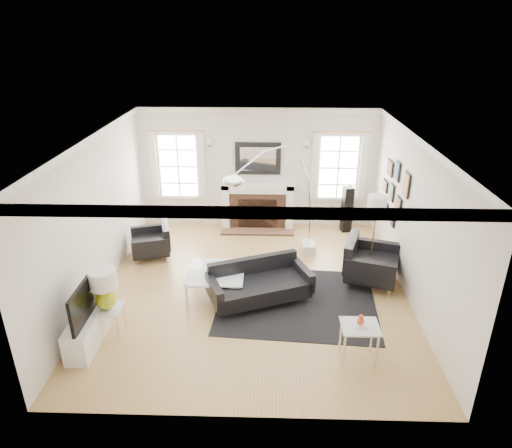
{
  "coord_description": "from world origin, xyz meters",
  "views": [
    {
      "loc": [
        0.26,
        -7.22,
        4.49
      ],
      "look_at": [
        0.03,
        0.3,
        1.18
      ],
      "focal_mm": 32.0,
      "sensor_mm": 36.0,
      "label": 1
    }
  ],
  "objects_px": {
    "fireplace": "(258,206)",
    "arc_floor_lamp": "(275,202)",
    "armchair_right": "(368,263)",
    "armchair_left": "(153,242)",
    "sofa": "(258,284)",
    "coffee_table": "(216,273)",
    "gourd_lamp": "(104,287)"
  },
  "relations": [
    {
      "from": "fireplace",
      "to": "armchair_left",
      "type": "xyz_separation_m",
      "value": [
        -2.14,
        -1.55,
        -0.22
      ]
    },
    {
      "from": "coffee_table",
      "to": "armchair_right",
      "type": "bearing_deg",
      "value": 9.91
    },
    {
      "from": "armchair_right",
      "to": "arc_floor_lamp",
      "type": "distance_m",
      "value": 2.08
    },
    {
      "from": "fireplace",
      "to": "coffee_table",
      "type": "height_order",
      "value": "fireplace"
    },
    {
      "from": "coffee_table",
      "to": "arc_floor_lamp",
      "type": "bearing_deg",
      "value": 45.26
    },
    {
      "from": "armchair_right",
      "to": "fireplace",
      "type": "bearing_deg",
      "value": 130.86
    },
    {
      "from": "sofa",
      "to": "arc_floor_lamp",
      "type": "distance_m",
      "value": 1.65
    },
    {
      "from": "arc_floor_lamp",
      "to": "gourd_lamp",
      "type": "bearing_deg",
      "value": -138.37
    },
    {
      "from": "fireplace",
      "to": "sofa",
      "type": "bearing_deg",
      "value": -88.22
    },
    {
      "from": "fireplace",
      "to": "coffee_table",
      "type": "relative_size",
      "value": 1.69
    },
    {
      "from": "armchair_left",
      "to": "gourd_lamp",
      "type": "bearing_deg",
      "value": -91.21
    },
    {
      "from": "armchair_left",
      "to": "arc_floor_lamp",
      "type": "relative_size",
      "value": 0.41
    },
    {
      "from": "armchair_left",
      "to": "armchair_right",
      "type": "bearing_deg",
      "value": -12.11
    },
    {
      "from": "coffee_table",
      "to": "gourd_lamp",
      "type": "xyz_separation_m",
      "value": [
        -1.53,
        -1.24,
        0.45
      ]
    },
    {
      "from": "armchair_right",
      "to": "coffee_table",
      "type": "xyz_separation_m",
      "value": [
        -2.8,
        -0.49,
        0.02
      ]
    },
    {
      "from": "gourd_lamp",
      "to": "coffee_table",
      "type": "bearing_deg",
      "value": 38.89
    },
    {
      "from": "coffee_table",
      "to": "sofa",
      "type": "bearing_deg",
      "value": -12.69
    },
    {
      "from": "armchair_left",
      "to": "coffee_table",
      "type": "distance_m",
      "value": 2.04
    },
    {
      "from": "sofa",
      "to": "armchair_left",
      "type": "height_order",
      "value": "same"
    },
    {
      "from": "arc_floor_lamp",
      "to": "armchair_right",
      "type": "bearing_deg",
      "value": -18.04
    },
    {
      "from": "sofa",
      "to": "gourd_lamp",
      "type": "height_order",
      "value": "gourd_lamp"
    },
    {
      "from": "sofa",
      "to": "gourd_lamp",
      "type": "relative_size",
      "value": 2.92
    },
    {
      "from": "fireplace",
      "to": "arc_floor_lamp",
      "type": "xyz_separation_m",
      "value": [
        0.38,
        -1.9,
        0.83
      ]
    },
    {
      "from": "sofa",
      "to": "armchair_right",
      "type": "xyz_separation_m",
      "value": [
        2.04,
        0.66,
        0.08
      ]
    },
    {
      "from": "armchair_left",
      "to": "gourd_lamp",
      "type": "xyz_separation_m",
      "value": [
        -0.06,
        -2.64,
        0.55
      ]
    },
    {
      "from": "arc_floor_lamp",
      "to": "armchair_left",
      "type": "bearing_deg",
      "value": 172.16
    },
    {
      "from": "armchair_left",
      "to": "coffee_table",
      "type": "height_order",
      "value": "armchair_left"
    },
    {
      "from": "coffee_table",
      "to": "arc_floor_lamp",
      "type": "height_order",
      "value": "arc_floor_lamp"
    },
    {
      "from": "fireplace",
      "to": "armchair_right",
      "type": "height_order",
      "value": "fireplace"
    },
    {
      "from": "coffee_table",
      "to": "arc_floor_lamp",
      "type": "xyz_separation_m",
      "value": [
        1.05,
        1.06,
        0.95
      ]
    },
    {
      "from": "fireplace",
      "to": "arc_floor_lamp",
      "type": "relative_size",
      "value": 0.67
    },
    {
      "from": "armchair_right",
      "to": "coffee_table",
      "type": "height_order",
      "value": "armchair_right"
    }
  ]
}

